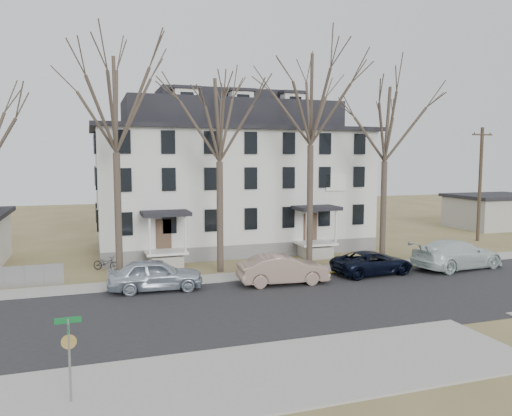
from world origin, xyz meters
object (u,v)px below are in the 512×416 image
object	(u,v)px
tree_far_left	(115,97)
tree_mid_right	(386,119)
street_sign	(69,347)
tree_mid_left	(219,114)
tree_center	(311,93)
car_silver	(155,275)
car_white	(457,255)
bicycle_left	(106,264)
boarding_house	(231,179)
car_tan	(283,270)
car_navy	(372,263)
utility_pole_far	(480,183)

from	to	relation	value
tree_far_left	tree_mid_right	xyz separation A→B (m)	(17.50, 0.00, -0.74)
tree_mid_right	street_sign	xyz separation A→B (m)	(-19.70, -14.79, -7.91)
tree_mid_left	tree_center	bearing A→B (deg)	0.00
car_silver	tree_far_left	bearing A→B (deg)	30.20
car_white	street_sign	world-z (taller)	street_sign
tree_far_left	street_sign	world-z (taller)	tree_far_left
tree_mid_left	bicycle_left	world-z (taller)	tree_mid_left
boarding_house	car_tan	bearing A→B (deg)	-92.35
tree_far_left	car_navy	bearing A→B (deg)	-14.37
boarding_house	car_navy	world-z (taller)	boarding_house
utility_pole_far	street_sign	world-z (taller)	utility_pole_far
car_white	bicycle_left	xyz separation A→B (m)	(-21.02, 6.44, -0.45)
tree_far_left	car_tan	bearing A→B (deg)	-26.14
tree_mid_left	car_silver	size ratio (longest dim) A/B	2.59
boarding_house	street_sign	world-z (taller)	boarding_house
boarding_house	tree_far_left	size ratio (longest dim) A/B	1.52
tree_mid_left	car_silver	distance (m)	10.33
car_white	bicycle_left	size ratio (longest dim) A/B	3.62
boarding_house	tree_mid_left	xyz separation A→B (m)	(-3.00, -8.15, 4.22)
boarding_house	bicycle_left	bearing A→B (deg)	-149.35
tree_mid_right	utility_pole_far	xyz separation A→B (m)	(12.00, 4.20, -4.70)
tree_far_left	tree_mid_left	bearing A→B (deg)	0.00
car_tan	car_navy	bearing A→B (deg)	-81.21
car_navy	car_white	size ratio (longest dim) A/B	0.80
boarding_house	tree_mid_right	xyz separation A→B (m)	(8.50, -8.15, 4.22)
tree_center	utility_pole_far	size ratio (longest dim) A/B	1.55
tree_far_left	tree_center	world-z (taller)	tree_center
boarding_house	car_navy	distance (m)	13.86
tree_mid_right	car_navy	bearing A→B (deg)	-129.49
tree_mid_right	boarding_house	bearing A→B (deg)	136.19
tree_mid_left	boarding_house	bearing A→B (deg)	69.80
car_white	street_sign	distance (m)	24.98
tree_mid_left	car_silver	world-z (taller)	tree_mid_left
boarding_house	car_navy	size ratio (longest dim) A/B	4.17
tree_far_left	car_silver	xyz separation A→B (m)	(1.64, -3.30, -9.51)
tree_center	tree_far_left	bearing A→B (deg)	180.00
tree_mid_right	car_silver	distance (m)	18.42
bicycle_left	tree_mid_left	bearing A→B (deg)	-77.07
tree_mid_left	bicycle_left	bearing A→B (deg)	160.14
car_navy	street_sign	bearing A→B (deg)	119.54
car_silver	car_navy	size ratio (longest dim) A/B	0.99
boarding_house	car_silver	xyz separation A→B (m)	(-7.36, -11.46, -4.54)
tree_center	street_sign	size ratio (longest dim) A/B	5.79
car_silver	bicycle_left	xyz separation A→B (m)	(-2.32, 5.72, -0.39)
bicycle_left	street_sign	size ratio (longest dim) A/B	0.68
tree_center	bicycle_left	distance (m)	16.73
utility_pole_far	street_sign	bearing A→B (deg)	-149.07
tree_far_left	bicycle_left	size ratio (longest dim) A/B	7.98
utility_pole_far	car_navy	xyz separation A→B (m)	(-15.05, -7.90, -4.21)
car_navy	car_silver	bearing A→B (deg)	84.08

